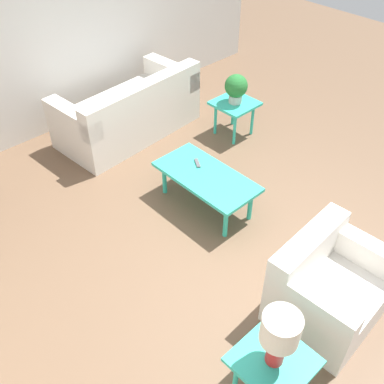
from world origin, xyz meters
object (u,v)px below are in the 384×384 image
Objects in this scene: armchair at (327,287)px; coffee_table at (206,178)px; sofa at (130,113)px; table_lamp at (280,334)px; side_table_lamp at (273,365)px; potted_plant at (236,87)px; side_table_plant at (235,107)px.

coffee_table is (1.72, -0.24, 0.07)m from armchair.
sofa is 3.53m from armchair.
side_table_lamp is at bearing -45.00° from table_lamp.
sofa is 5.08× the size of potted_plant.
armchair is 1.86× the size of side_table_lamp.
side_table_plant is 1.06× the size of table_lamp.
potted_plant is at bearing 131.97° from sofa.
table_lamp reaches higher than potted_plant.
table_lamp reaches higher than coffee_table.
sofa reaches higher than coffee_table.
side_table_lamp is (-1.87, 1.18, 0.03)m from coffee_table.
side_table_plant is 3.66m from side_table_lamp.
side_table_lamp is 1.36× the size of potted_plant.
side_table_lamp is at bearing -173.59° from armchair.
coffee_table is 1.54m from side_table_plant.
side_table_lamp is 0.40m from table_lamp.
table_lamp is at bearing 135.00° from side_table_lamp.
potted_plant is at bearing -43.11° from side_table_lamp.
coffee_table is 2.35× the size of table_lamp.
sofa is 3.94m from side_table_lamp.
coffee_table is at bearing 121.12° from side_table_plant.
side_table_plant is at bearing -58.88° from coffee_table.
side_table_plant is 0.29m from potted_plant.
armchair is 2.52× the size of potted_plant.
side_table_plant is 1.00× the size of side_table_lamp.
sofa is 3.97m from table_lamp.
potted_plant is 0.78× the size of table_lamp.
sofa is 1.69× the size of coffee_table.
coffee_table is 2.26m from table_lamp.
potted_plant reaches higher than sofa.
potted_plant reaches higher than side_table_lamp.
coffee_table is 2.22× the size of side_table_lamp.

